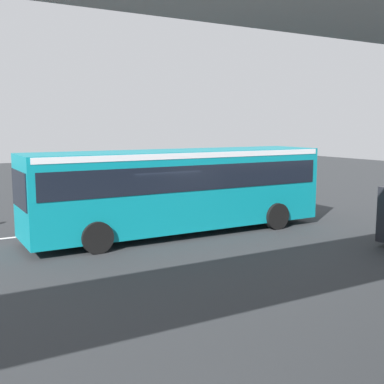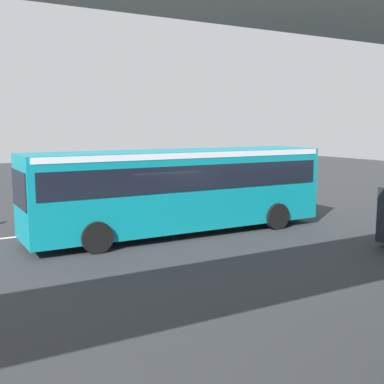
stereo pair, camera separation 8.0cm
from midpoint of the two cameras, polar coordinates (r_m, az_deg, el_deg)
name	(u,v)px [view 2 (the right image)]	position (r m, az deg, el deg)	size (l,w,h in m)	color
ground	(155,237)	(17.82, -4.31, -5.33)	(80.00, 80.00, 0.00)	#2D3033
city_bus	(179,184)	(18.08, -1.41, 0.94)	(11.54, 2.85, 3.15)	#0C8493
lane_dash_leftmost	(280,208)	(24.19, 10.44, -1.93)	(2.00, 0.20, 0.01)	silver
lane_dash_left	(211,216)	(21.86, 2.37, -2.84)	(2.00, 0.20, 0.01)	silver
lane_dash_centre	(129,225)	(20.07, -7.39, -3.87)	(2.00, 0.20, 0.01)	silver
lane_dash_right	(29,236)	(18.97, -18.68, -4.91)	(2.00, 0.20, 0.01)	silver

